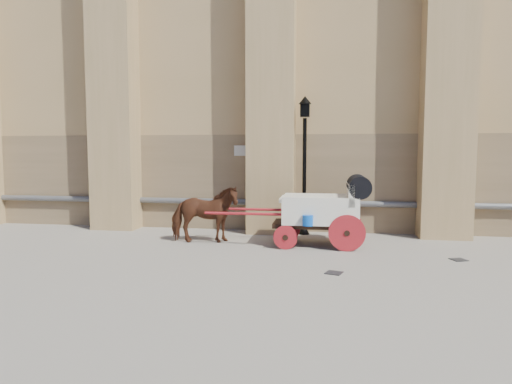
# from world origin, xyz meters

# --- Properties ---
(ground) EXTENTS (90.00, 90.00, 0.00)m
(ground) POSITION_xyz_m (0.00, 0.00, 0.00)
(ground) COLOR gray
(ground) RESTS_ON ground
(horse) EXTENTS (1.96, 1.13, 1.56)m
(horse) POSITION_xyz_m (-2.59, 1.79, 0.78)
(horse) COLOR #552C15
(horse) RESTS_ON ground
(carriage) EXTENTS (4.27, 1.52, 1.86)m
(carriage) POSITION_xyz_m (0.67, 1.93, 1.01)
(carriage) COLOR black
(carriage) RESTS_ON ground
(street_lamp) EXTENTS (0.38, 0.38, 4.09)m
(street_lamp) POSITION_xyz_m (0.01, 3.53, 2.19)
(street_lamp) COLOR black
(street_lamp) RESTS_ON ground
(drain_grate_near) EXTENTS (0.40, 0.40, 0.01)m
(drain_grate_near) POSITION_xyz_m (0.86, -0.81, 0.01)
(drain_grate_near) COLOR black
(drain_grate_near) RESTS_ON ground
(drain_grate_far) EXTENTS (0.42, 0.42, 0.01)m
(drain_grate_far) POSITION_xyz_m (3.69, 0.79, 0.01)
(drain_grate_far) COLOR black
(drain_grate_far) RESTS_ON ground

